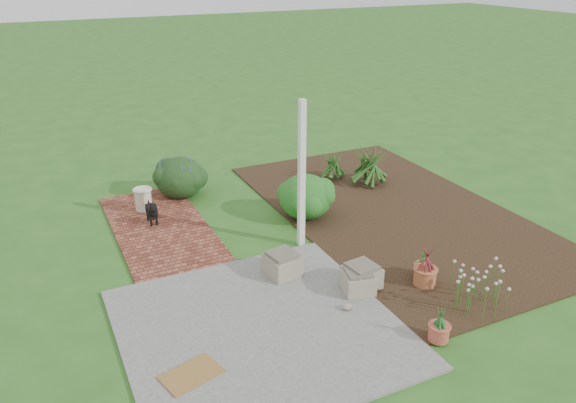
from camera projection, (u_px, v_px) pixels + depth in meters
name	position (u px, v px, depth m)	size (l,w,h in m)	color
ground	(288.00, 251.00, 9.32)	(80.00, 80.00, 0.00)	#2A5A1C
concrete_patio	(259.00, 327.00, 7.37)	(3.50, 3.50, 0.04)	#5F605D
brick_path	(160.00, 227.00, 10.08)	(1.60, 3.50, 0.04)	#5B291C
garden_bed	(394.00, 211.00, 10.72)	(4.00, 7.00, 0.03)	black
veranda_post	(302.00, 176.00, 9.02)	(0.10, 0.10, 2.50)	white
stone_trough_near	(358.00, 282.00, 8.09)	(0.43, 0.43, 0.29)	gray
stone_trough_mid	(361.00, 277.00, 8.19)	(0.46, 0.46, 0.31)	gray
stone_trough_far	(282.00, 265.00, 8.51)	(0.47, 0.47, 0.32)	gray
coir_doormat	(191.00, 374.00, 6.50)	(0.67, 0.43, 0.02)	brown
black_dog	(152.00, 211.00, 10.07)	(0.15, 0.51, 0.44)	black
cream_ceramic_urn	(143.00, 199.00, 10.67)	(0.31, 0.31, 0.42)	beige
evergreen_shrub	(306.00, 196.00, 10.32)	(0.99, 0.99, 0.84)	#0D3C0F
agapanthus_clump_back	(370.00, 162.00, 11.79)	(1.10, 1.10, 0.99)	#0F3915
agapanthus_clump_front	(333.00, 162.00, 12.13)	(0.83, 0.83, 0.74)	#12400D
pink_flower_patch	(475.00, 284.00, 7.77)	(0.91, 0.91, 0.58)	#113D0F
terracotta_pot_bronze	(425.00, 276.00, 8.27)	(0.33, 0.33, 0.27)	#A05A36
terracotta_pot_small_left	(422.00, 270.00, 8.49)	(0.25, 0.25, 0.20)	#A25A37
terracotta_pot_small_right	(439.00, 332.00, 7.08)	(0.26, 0.26, 0.22)	#AB4C3A
purple_flowering_bush	(180.00, 177.00, 11.28)	(0.99, 0.99, 0.84)	black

